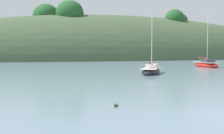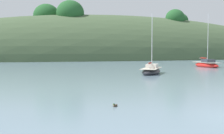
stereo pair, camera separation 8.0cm
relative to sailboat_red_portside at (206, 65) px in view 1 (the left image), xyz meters
The scene contains 4 objects.
far_shoreline_hill 48.85m from the sailboat_red_portside, 87.64° to the left, with size 150.00×36.00×33.30m.
sailboat_red_portside is the anchor object (origin of this frame).
sailboat_orange_cutter 19.41m from the sailboat_red_portside, 147.32° to the right, with size 5.31×6.16×8.05m.
duck_lead 40.50m from the sailboat_red_portside, 133.57° to the right, with size 0.37×0.36×0.24m.
Camera 1 is at (-10.12, -9.58, 3.02)m, focal length 46.05 mm.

